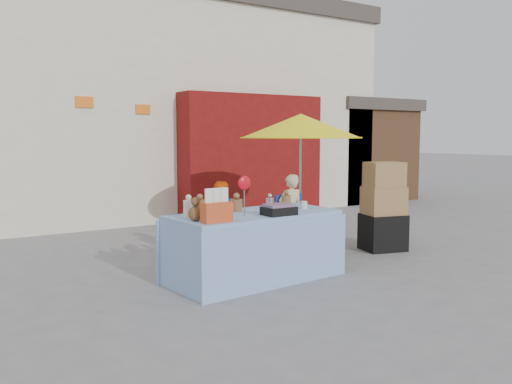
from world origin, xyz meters
TOP-DOWN VIEW (x-y plane):
  - ground at (0.00, 0.00)m, footprint 80.00×80.00m
  - backdrop at (0.52, 7.52)m, footprint 14.00×8.00m
  - market_table at (-0.45, 0.02)m, footprint 2.21×1.17m
  - chair_left at (-0.29, 1.04)m, footprint 0.50×0.49m
  - chair_right at (0.96, 1.04)m, footprint 0.50×0.49m
  - vendor_orange at (-0.29, 1.18)m, footprint 0.56×0.44m
  - vendor_beige at (0.96, 1.18)m, footprint 0.44×0.30m
  - umbrella at (1.26, 1.33)m, footprint 1.90×1.90m
  - box_stack at (2.12, 0.36)m, footprint 0.72×0.64m
  - tarp_bundle at (-1.12, 0.08)m, footprint 0.73×0.65m

SIDE VIEW (x-z plane):
  - ground at x=0.00m, z-range 0.00..0.00m
  - tarp_bundle at x=-1.12m, z-range 0.00..0.27m
  - chair_left at x=-0.29m, z-range -0.17..0.68m
  - chair_right at x=0.96m, z-range -0.17..0.68m
  - market_table at x=-0.45m, z-range -0.22..1.07m
  - vendor_orange at x=-0.29m, z-range 0.00..1.11m
  - vendor_beige at x=0.96m, z-range 0.00..1.17m
  - box_stack at x=2.12m, z-range -0.05..1.30m
  - umbrella at x=1.26m, z-range 0.85..2.94m
  - backdrop at x=0.52m, z-range -0.80..7.00m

